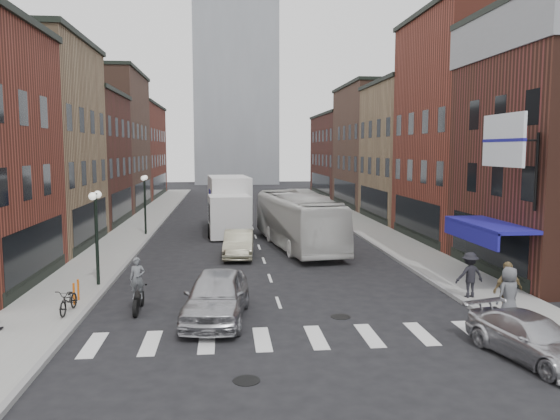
% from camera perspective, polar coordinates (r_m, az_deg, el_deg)
% --- Properties ---
extents(ground, '(160.00, 160.00, 0.00)m').
position_cam_1_polar(ground, '(20.30, 0.12, -10.43)').
color(ground, black).
rests_on(ground, ground).
extents(sidewalk_left, '(3.00, 74.00, 0.15)m').
position_cam_1_polar(sidewalk_left, '(42.24, -14.56, -1.71)').
color(sidewalk_left, gray).
rests_on(sidewalk_left, ground).
extents(sidewalk_right, '(3.00, 74.00, 0.15)m').
position_cam_1_polar(sidewalk_right, '(43.03, 8.42, -1.43)').
color(sidewalk_right, gray).
rests_on(sidewalk_right, ground).
extents(curb_left, '(0.20, 74.00, 0.16)m').
position_cam_1_polar(curb_left, '(42.04, -12.54, -1.80)').
color(curb_left, gray).
rests_on(curb_left, ground).
extents(curb_right, '(0.20, 74.00, 0.16)m').
position_cam_1_polar(curb_right, '(42.70, 6.47, -1.56)').
color(curb_right, gray).
rests_on(curb_right, ground).
extents(crosswalk_stripes, '(12.00, 2.20, 0.01)m').
position_cam_1_polar(crosswalk_stripes, '(17.46, 1.15, -13.26)').
color(crosswalk_stripes, silver).
rests_on(crosswalk_stripes, ground).
extents(bldg_left_mid_a, '(10.30, 10.20, 12.30)m').
position_cam_1_polar(bldg_left_mid_a, '(35.78, -27.23, 6.13)').
color(bldg_left_mid_a, '#87694A').
rests_on(bldg_left_mid_a, ground).
extents(bldg_left_mid_b, '(10.30, 10.20, 10.30)m').
position_cam_1_polar(bldg_left_mid_b, '(45.25, -22.54, 4.98)').
color(bldg_left_mid_b, '#472319').
rests_on(bldg_left_mid_b, ground).
extents(bldg_left_far_a, '(10.30, 12.20, 13.30)m').
position_cam_1_polar(bldg_left_far_a, '(55.87, -19.34, 6.82)').
color(bldg_left_far_a, brown).
rests_on(bldg_left_far_a, ground).
extents(bldg_left_far_b, '(10.30, 16.20, 11.30)m').
position_cam_1_polar(bldg_left_far_b, '(69.56, -16.61, 5.93)').
color(bldg_left_far_b, maroon).
rests_on(bldg_left_far_b, ground).
extents(bldg_right_mid_a, '(10.30, 10.20, 14.30)m').
position_cam_1_polar(bldg_right_mid_a, '(37.43, 21.46, 7.90)').
color(bldg_right_mid_a, maroon).
rests_on(bldg_right_mid_a, ground).
extents(bldg_right_mid_b, '(10.30, 10.20, 11.30)m').
position_cam_1_polar(bldg_right_mid_b, '(46.54, 15.74, 5.87)').
color(bldg_right_mid_b, '#87694A').
rests_on(bldg_right_mid_b, ground).
extents(bldg_right_far_a, '(10.30, 12.20, 12.30)m').
position_cam_1_polar(bldg_right_far_a, '(56.92, 11.69, 6.53)').
color(bldg_right_far_a, brown).
rests_on(bldg_right_far_a, ground).
extents(bldg_right_far_b, '(10.30, 16.20, 10.30)m').
position_cam_1_polar(bldg_right_far_b, '(70.41, 8.26, 5.72)').
color(bldg_right_far_b, '#472319').
rests_on(bldg_right_far_b, ground).
extents(awning_blue, '(1.80, 5.00, 0.78)m').
position_cam_1_polar(awning_blue, '(24.62, 20.63, -1.60)').
color(awning_blue, navy).
rests_on(awning_blue, ground).
extents(billboard_sign, '(1.52, 3.00, 3.70)m').
position_cam_1_polar(billboard_sign, '(22.47, 22.47, 6.57)').
color(billboard_sign, black).
rests_on(billboard_sign, ground).
extents(distant_tower, '(14.00, 14.00, 50.00)m').
position_cam_1_polar(distant_tower, '(99.21, -4.70, 17.47)').
color(distant_tower, '#9399A0').
rests_on(distant_tower, ground).
extents(streetlamp_near, '(0.32, 1.22, 4.11)m').
position_cam_1_polar(streetlamp_near, '(24.13, -18.67, -1.00)').
color(streetlamp_near, black).
rests_on(streetlamp_near, ground).
extents(streetlamp_far, '(0.32, 1.22, 4.11)m').
position_cam_1_polar(streetlamp_far, '(37.84, -13.96, 1.71)').
color(streetlamp_far, black).
rests_on(streetlamp_far, ground).
extents(bike_rack, '(0.08, 0.68, 0.80)m').
position_cam_1_polar(bike_rack, '(22.03, -20.53, -8.00)').
color(bike_rack, '#D8590C').
rests_on(bike_rack, sidewalk_left).
extents(box_truck, '(3.20, 9.12, 3.89)m').
position_cam_1_polar(box_truck, '(38.86, -5.35, 0.52)').
color(box_truck, silver).
rests_on(box_truck, ground).
extents(motorcycle_rider, '(0.57, 1.97, 2.01)m').
position_cam_1_polar(motorcycle_rider, '(20.50, -14.64, -7.74)').
color(motorcycle_rider, black).
rests_on(motorcycle_rider, ground).
extents(transit_bus, '(4.25, 11.87, 3.23)m').
position_cam_1_polar(transit_bus, '(32.70, 1.85, -1.10)').
color(transit_bus, silver).
rests_on(transit_bus, ground).
extents(sedan_left_near, '(2.60, 5.21, 1.71)m').
position_cam_1_polar(sedan_left_near, '(19.12, -6.66, -8.87)').
color(sedan_left_near, '#AFAFB4').
rests_on(sedan_left_near, ground).
extents(sedan_left_far, '(1.81, 4.50, 1.46)m').
position_cam_1_polar(sedan_left_far, '(29.90, -4.33, -3.54)').
color(sedan_left_far, beige).
rests_on(sedan_left_far, ground).
extents(curb_car, '(2.68, 4.53, 1.23)m').
position_cam_1_polar(curb_car, '(17.16, 24.82, -12.05)').
color(curb_car, '#BBBBC0').
rests_on(curb_car, ground).
extents(parked_bicycle, '(0.67, 1.70, 0.88)m').
position_cam_1_polar(parked_bicycle, '(20.75, -21.21, -8.80)').
color(parked_bicycle, black).
rests_on(parked_bicycle, sidewalk_left).
extents(ped_right_a, '(1.20, 0.71, 1.76)m').
position_cam_1_polar(ped_right_a, '(22.49, 19.21, -6.41)').
color(ped_right_a, black).
rests_on(ped_right_a, sidewalk_right).
extents(ped_right_b, '(1.24, 0.81, 1.95)m').
position_cam_1_polar(ped_right_b, '(20.17, 22.69, -7.72)').
color(ped_right_b, olive).
rests_on(ped_right_b, sidewalk_right).
extents(ped_right_c, '(1.04, 0.86, 1.83)m').
position_cam_1_polar(ped_right_c, '(19.93, 22.80, -8.08)').
color(ped_right_c, '#505156').
rests_on(ped_right_c, sidewalk_right).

